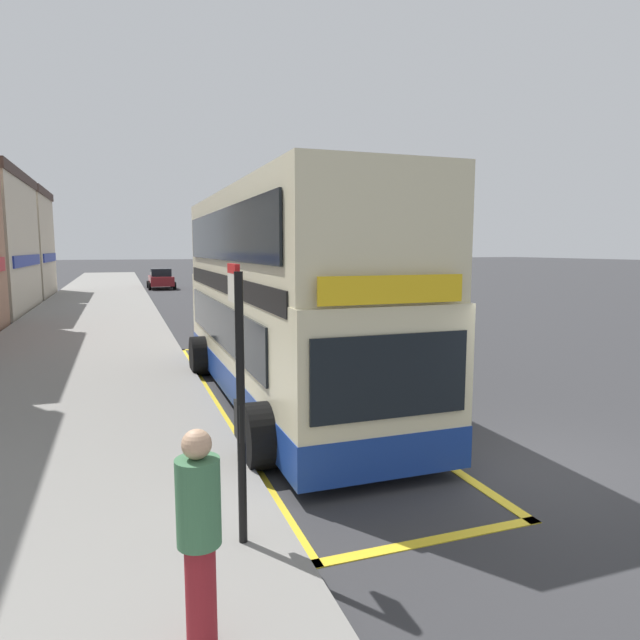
{
  "coord_description": "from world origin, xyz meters",
  "views": [
    {
      "loc": [
        -5.67,
        -6.36,
        3.24
      ],
      "look_at": [
        -1.71,
        4.72,
        1.72
      ],
      "focal_mm": 31.31,
      "sensor_mm": 36.0,
      "label": 1
    }
  ],
  "objects_px": {
    "double_decker_bus": "(282,304)",
    "pedestrian_waiting_near_sign": "(199,531)",
    "parked_car_maroon_distant": "(161,279)",
    "parked_car_white_far": "(340,306)",
    "bus_stop_sign": "(239,384)",
    "parked_car_white_behind": "(206,271)"
  },
  "relations": [
    {
      "from": "pedestrian_waiting_near_sign",
      "to": "parked_car_maroon_distant",
      "type": "bearing_deg",
      "value": 86.58
    },
    {
      "from": "pedestrian_waiting_near_sign",
      "to": "parked_car_white_behind",
      "type": "bearing_deg",
      "value": 81.81
    },
    {
      "from": "double_decker_bus",
      "to": "pedestrian_waiting_near_sign",
      "type": "xyz_separation_m",
      "value": [
        -2.73,
        -7.34,
        -0.96
      ]
    },
    {
      "from": "parked_car_white_far",
      "to": "parked_car_white_behind",
      "type": "distance_m",
      "value": 38.42
    },
    {
      "from": "parked_car_white_far",
      "to": "pedestrian_waiting_near_sign",
      "type": "xyz_separation_m",
      "value": [
        -8.19,
        -17.72,
        0.3
      ]
    },
    {
      "from": "parked_car_maroon_distant",
      "to": "pedestrian_waiting_near_sign",
      "type": "distance_m",
      "value": 42.24
    },
    {
      "from": "parked_car_maroon_distant",
      "to": "parked_car_white_far",
      "type": "xyz_separation_m",
      "value": [
        5.67,
        -24.45,
        0.0
      ]
    },
    {
      "from": "double_decker_bus",
      "to": "pedestrian_waiting_near_sign",
      "type": "distance_m",
      "value": 7.89
    },
    {
      "from": "parked_car_maroon_distant",
      "to": "parked_car_white_behind",
      "type": "xyz_separation_m",
      "value": [
        5.56,
        13.97,
        0.0
      ]
    },
    {
      "from": "parked_car_maroon_distant",
      "to": "parked_car_white_behind",
      "type": "bearing_deg",
      "value": 67.18
    },
    {
      "from": "parked_car_maroon_distant",
      "to": "parked_car_white_far",
      "type": "height_order",
      "value": "same"
    },
    {
      "from": "double_decker_bus",
      "to": "bus_stop_sign",
      "type": "relative_size",
      "value": 3.51
    },
    {
      "from": "bus_stop_sign",
      "to": "parked_car_white_behind",
      "type": "relative_size",
      "value": 0.7
    },
    {
      "from": "bus_stop_sign",
      "to": "parked_car_white_behind",
      "type": "distance_m",
      "value": 55.13
    },
    {
      "from": "double_decker_bus",
      "to": "parked_car_white_behind",
      "type": "relative_size",
      "value": 2.45
    },
    {
      "from": "parked_car_white_behind",
      "to": "pedestrian_waiting_near_sign",
      "type": "xyz_separation_m",
      "value": [
        -8.08,
        -56.14,
        0.3
      ]
    },
    {
      "from": "parked_car_maroon_distant",
      "to": "pedestrian_waiting_near_sign",
      "type": "bearing_deg",
      "value": -94.54
    },
    {
      "from": "bus_stop_sign",
      "to": "pedestrian_waiting_near_sign",
      "type": "height_order",
      "value": "bus_stop_sign"
    },
    {
      "from": "parked_car_white_far",
      "to": "pedestrian_waiting_near_sign",
      "type": "height_order",
      "value": "pedestrian_waiting_near_sign"
    },
    {
      "from": "bus_stop_sign",
      "to": "parked_car_maroon_distant",
      "type": "distance_m",
      "value": 40.7
    },
    {
      "from": "bus_stop_sign",
      "to": "parked_car_white_far",
      "type": "height_order",
      "value": "bus_stop_sign"
    },
    {
      "from": "bus_stop_sign",
      "to": "parked_car_white_far",
      "type": "relative_size",
      "value": 0.7
    }
  ]
}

